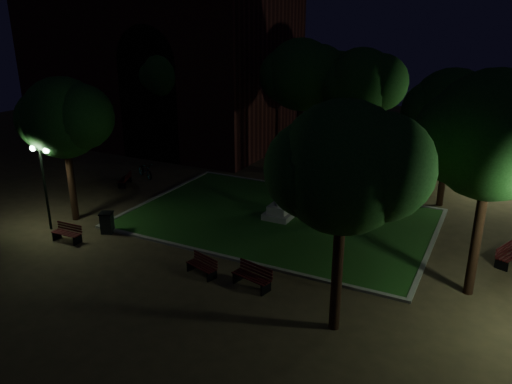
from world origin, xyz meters
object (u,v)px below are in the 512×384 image
bench_west_near (67,233)px  bicycle (145,170)px  monument (279,202)px  bench_right_side (508,255)px  trash_bin (107,222)px  bench_far_side (389,186)px  bench_near_left (203,266)px  bench_left_side (126,180)px  bench_near_right (253,277)px

bench_west_near → bicycle: (-3.01, 9.43, 0.10)m
bench_west_near → bicycle: bearing=105.6°
monument → bench_right_side: (10.75, -0.10, -0.54)m
bench_west_near → trash_bin: size_ratio=1.44×
bench_west_near → bench_far_side: (11.88, 13.70, 0.01)m
bench_near_left → bench_left_side: size_ratio=1.02×
bench_near_right → bicycle: bearing=157.4°
bench_far_side → bench_near_right: bearing=62.4°
bench_west_near → trash_bin: trash_bin is taller
bench_near_left → bench_far_side: bearing=88.8°
bench_right_side → bench_west_near: bearing=133.2°
bench_west_near → bench_right_side: 19.72m
bicycle → bench_west_near: bearing=-136.5°
bench_near_right → trash_bin: trash_bin is taller
monument → bench_far_side: 7.97m
trash_bin → bicycle: 8.82m
monument → bench_near_right: 7.00m
bench_far_side → bicycle: size_ratio=0.86×
bench_right_side → bench_near_left: bearing=144.0°
trash_bin → bicycle: trash_bin is taller
bench_west_near → bench_far_side: 18.13m
bench_near_right → bench_west_near: (-9.69, -0.20, -0.04)m
bench_near_right → bench_far_side: size_ratio=1.08×
bench_near_right → trash_bin: bearing=-175.6°
bench_far_side → trash_bin: trash_bin is taller
bench_left_side → monument: bearing=61.7°
bench_west_near → bench_right_side: size_ratio=0.88×
bench_near_left → bench_near_right: bench_near_right is taller
bench_left_side → bench_far_side: size_ratio=0.93×
bench_near_left → bicycle: 13.97m
bench_far_side → bicycle: bearing=-2.4°
bench_west_near → bench_far_side: bearing=47.0°
trash_bin → bicycle: size_ratio=0.56×
bench_right_side → bench_far_side: bench_right_side is taller
bench_right_side → bench_far_side: bearing=66.9°
monument → bench_west_near: size_ratio=2.12×
bench_right_side → bench_near_right: bearing=149.8°
bench_near_left → bench_right_side: bench_right_side is taller
monument → bench_left_side: (-10.84, 0.69, -0.59)m
monument → bench_far_side: bearing=58.8°
monument → bench_west_near: 10.40m
bench_west_near → bench_far_side: bench_far_side is taller
bench_left_side → bicycle: bicycle is taller
bench_near_right → bench_right_side: bearing=50.2°
bench_near_right → bench_right_side: bench_near_right is taller
bench_near_right → bench_right_side: size_ratio=1.01×
bench_west_near → bench_left_side: bearing=110.0°
bench_west_near → bench_right_side: bearing=18.1°
monument → trash_bin: bearing=-141.7°
trash_bin → bicycle: (-4.01, 7.86, -0.04)m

